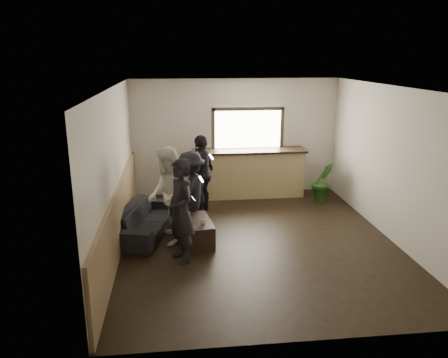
{
  "coord_description": "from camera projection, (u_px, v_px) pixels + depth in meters",
  "views": [
    {
      "loc": [
        -1.44,
        -7.39,
        3.33
      ],
      "look_at": [
        -0.56,
        0.4,
        1.1
      ],
      "focal_mm": 35.0,
      "sensor_mm": 36.0,
      "label": 1
    }
  ],
  "objects": [
    {
      "name": "ground",
      "position": [
        256.0,
        240.0,
        8.13
      ],
      "size": [
        5.0,
        6.0,
        0.01
      ],
      "primitive_type": "cube",
      "color": "black"
    },
    {
      "name": "cup_b",
      "position": [
        203.0,
        221.0,
        7.77
      ],
      "size": [
        0.13,
        0.13,
        0.09
      ],
      "primitive_type": "imported",
      "rotation": [
        0.0,
        0.0,
        3.91
      ],
      "color": "silver",
      "rests_on": "coffee_table"
    },
    {
      "name": "bar_counter",
      "position": [
        249.0,
        170.0,
        10.56
      ],
      "size": [
        2.7,
        0.68,
        2.13
      ],
      "color": "tan",
      "rests_on": "ground"
    },
    {
      "name": "person_a",
      "position": [
        181.0,
        211.0,
        7.13
      ],
      "size": [
        0.65,
        0.75,
        1.75
      ],
      "rotation": [
        0.0,
        0.0,
        -1.14
      ],
      "color": "black",
      "rests_on": "ground"
    },
    {
      "name": "potted_plant",
      "position": [
        322.0,
        181.0,
        10.23
      ],
      "size": [
        0.58,
        0.5,
        0.95
      ],
      "primitive_type": "imported",
      "rotation": [
        0.0,
        0.0,
        0.16
      ],
      "color": "#2D6623",
      "rests_on": "ground"
    },
    {
      "name": "cup_a",
      "position": [
        187.0,
        214.0,
        8.1
      ],
      "size": [
        0.16,
        0.16,
        0.09
      ],
      "primitive_type": "imported",
      "rotation": [
        0.0,
        0.0,
        3.81
      ],
      "color": "silver",
      "rests_on": "coffee_table"
    },
    {
      "name": "sofa",
      "position": [
        145.0,
        220.0,
        8.36
      ],
      "size": [
        1.21,
        2.09,
        0.57
      ],
      "primitive_type": "imported",
      "rotation": [
        0.0,
        0.0,
        1.33
      ],
      "color": "black",
      "rests_on": "ground"
    },
    {
      "name": "room_shell",
      "position": [
        217.0,
        165.0,
        7.65
      ],
      "size": [
        5.01,
        6.01,
        2.8
      ],
      "color": "silver",
      "rests_on": "ground"
    },
    {
      "name": "person_b",
      "position": [
        167.0,
        196.0,
        7.84
      ],
      "size": [
        0.78,
        0.94,
        1.77
      ],
      "rotation": [
        0.0,
        0.0,
        -1.43
      ],
      "color": "white",
      "rests_on": "ground"
    },
    {
      "name": "person_d",
      "position": [
        202.0,
        174.0,
        9.41
      ],
      "size": [
        0.84,
        1.08,
        1.71
      ],
      "rotation": [
        0.0,
        0.0,
        -2.06
      ],
      "color": "black",
      "rests_on": "ground"
    },
    {
      "name": "coffee_table",
      "position": [
        196.0,
        231.0,
        8.0
      ],
      "size": [
        0.66,
        1.03,
        0.43
      ],
      "primitive_type": "cube",
      "rotation": [
        0.0,
        0.0,
        0.13
      ],
      "color": "black",
      "rests_on": "ground"
    },
    {
      "name": "person_c",
      "position": [
        191.0,
        192.0,
        8.41
      ],
      "size": [
        0.97,
        1.17,
        1.58
      ],
      "rotation": [
        0.0,
        0.0,
        -2.01
      ],
      "color": "black",
      "rests_on": "ground"
    }
  ]
}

